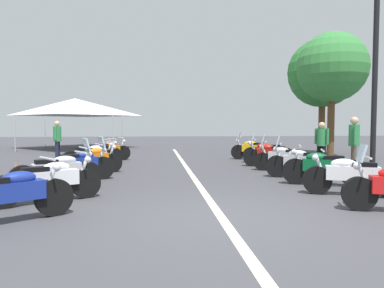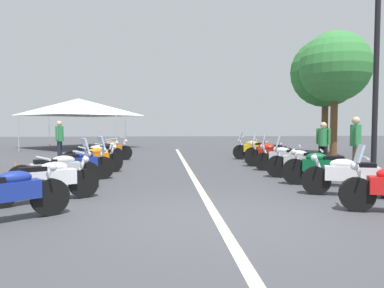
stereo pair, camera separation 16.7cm
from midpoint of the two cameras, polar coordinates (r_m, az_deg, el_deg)
name	(u,v)px [view 1 (the left image)]	position (r m, az deg, el deg)	size (l,w,h in m)	color
ground_plane	(222,218)	(5.97, 3.98, -11.78)	(80.00, 80.00, 0.00)	#424247
lane_centre_stripe	(190,173)	(11.28, -0.69, -4.66)	(21.38, 0.16, 0.01)	beige
motorcycle_left_row_0	(8,195)	(6.25, -28.16, -7.20)	(1.36, 1.75, 0.99)	black
motorcycle_left_row_1	(48,180)	(7.55, -22.70, -5.38)	(1.26, 1.90, 0.98)	black
motorcycle_left_row_2	(58,171)	(8.77, -21.24, -4.06)	(1.09, 1.90, 1.21)	black
motorcycle_left_row_3	(79,164)	(10.11, -18.20, -3.08)	(1.07, 1.86, 1.21)	black
motorcycle_left_row_4	(91,160)	(11.48, -16.39, -2.41)	(1.13, 1.91, 0.99)	black
motorcycle_left_row_5	(91,156)	(12.63, -16.22, -1.85)	(1.08, 1.86, 1.01)	black
motorcycle_left_row_6	(99,153)	(14.15, -15.06, -1.37)	(1.26, 1.69, 0.99)	black
motorcycle_left_row_7	(107,150)	(15.35, -13.77, -0.98)	(1.04, 1.92, 0.99)	black
motorcycle_right_row_1	(351,175)	(8.35, 23.72, -4.59)	(0.97, 1.96, 0.99)	black
motorcycle_right_row_2	(323,167)	(9.53, 19.89, -3.50)	(0.94, 1.97, 1.01)	black
motorcycle_right_row_3	(303,162)	(10.61, 16.97, -2.77)	(0.99, 2.05, 1.21)	black
motorcycle_right_row_4	(285,157)	(12.02, 14.41, -2.10)	(1.04, 2.03, 1.19)	black
motorcycle_right_row_5	(271,154)	(13.21, 12.27, -1.56)	(0.87, 2.04, 1.21)	black
motorcycle_right_row_6	(268,152)	(14.43, 11.76, -1.23)	(0.96, 1.94, 0.99)	black
motorcycle_right_row_7	(253,149)	(15.67, 9.56, -0.80)	(0.96, 1.94, 1.21)	black
street_lamp_twin_globe	(376,48)	(10.82, 27.04, 13.53)	(0.32, 1.22, 5.25)	black
traffic_cone_0	(16,174)	(9.98, -26.87, -4.36)	(0.36, 0.36, 0.61)	orange
bystander_0	(57,138)	(15.77, -21.11, 0.96)	(0.53, 0.32, 1.69)	#1E2338
bystander_1	(322,142)	(13.10, 19.80, 0.35)	(0.35, 0.44, 1.61)	black
bystander_2	(322,142)	(12.90, 19.76, 0.34)	(0.46, 0.32, 1.62)	black
bystander_3	(354,140)	(11.93, 24.24, 0.51)	(0.49, 0.32, 1.77)	brown
roadside_tree_0	(332,68)	(17.77, 21.34, 11.34)	(3.20, 3.20, 5.75)	brown
roadside_tree_1	(323,73)	(19.31, 20.03, 10.67)	(3.46, 3.46, 5.88)	brown
event_tent	(75,107)	(23.98, -18.48, 5.65)	(6.00, 6.00, 3.20)	white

